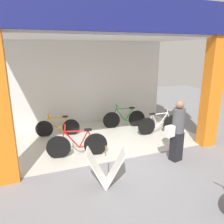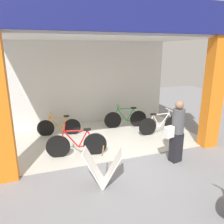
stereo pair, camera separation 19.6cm
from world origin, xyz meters
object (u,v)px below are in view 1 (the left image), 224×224
(bicycle_inside_2, at_px, (58,127))
(bicycle_inside_1, at_px, (78,145))
(bicycle_inside_3, at_px, (159,124))
(bicycle_inside_0, at_px, (124,119))
(sandwich_board_sign, at_px, (106,168))
(pedestrian_1, at_px, (177,130))

(bicycle_inside_2, bearing_deg, bicycle_inside_1, -80.15)
(bicycle_inside_1, height_order, bicycle_inside_3, bicycle_inside_1)
(bicycle_inside_0, distance_m, sandwich_board_sign, 3.86)
(bicycle_inside_0, bearing_deg, sandwich_board_sign, -120.05)
(bicycle_inside_0, height_order, bicycle_inside_3, bicycle_inside_0)
(bicycle_inside_0, height_order, sandwich_board_sign, bicycle_inside_0)
(bicycle_inside_1, height_order, pedestrian_1, pedestrian_1)
(bicycle_inside_1, relative_size, bicycle_inside_2, 1.13)
(bicycle_inside_3, distance_m, pedestrian_1, 2.07)
(sandwich_board_sign, relative_size, pedestrian_1, 0.58)
(bicycle_inside_2, xyz_separation_m, sandwich_board_sign, (0.62, -3.35, 0.10))
(bicycle_inside_0, xyz_separation_m, bicycle_inside_1, (-2.24, -1.79, 0.01))
(bicycle_inside_2, bearing_deg, sandwich_board_sign, -79.56)
(bicycle_inside_3, bearing_deg, bicycle_inside_0, 131.05)
(bicycle_inside_2, relative_size, bicycle_inside_3, 0.91)
(bicycle_inside_0, height_order, bicycle_inside_1, bicycle_inside_1)
(bicycle_inside_0, distance_m, bicycle_inside_3, 1.39)
(bicycle_inside_0, bearing_deg, bicycle_inside_1, -141.46)
(bicycle_inside_1, bearing_deg, bicycle_inside_2, 99.85)
(bicycle_inside_3, distance_m, sandwich_board_sign, 3.66)
(bicycle_inside_1, xyz_separation_m, sandwich_board_sign, (0.31, -1.56, 0.05))
(bicycle_inside_2, distance_m, pedestrian_1, 4.09)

